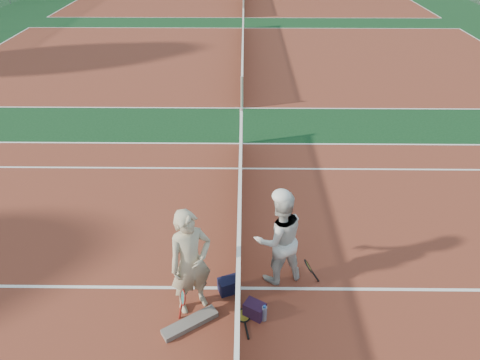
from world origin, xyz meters
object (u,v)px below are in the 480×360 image
Objects in this scene: sports_bag_purple at (255,310)px; racket_spare at (243,316)px; player_b at (279,238)px; water_bottle at (264,314)px; sports_bag_navy at (229,285)px; racket_black_held at (308,272)px; net_main at (239,268)px; player_a at (191,263)px; racket_red at (184,305)px.

racket_spare is at bearing -172.76° from sports_bag_purple.
water_bottle is (-0.27, -0.98, -0.78)m from player_b.
sports_bag_navy is 1.06× the size of sports_bag_purple.
player_b is 0.86m from racket_black_held.
racket_black_held is at bearing 6.88° from net_main.
player_b is 3.09× the size of racket_spare.
water_bottle is (1.19, -0.30, -0.84)m from player_a.
racket_red is 1.18m from sports_bag_purple.
water_bottle is at bearing -45.86° from sports_bag_navy.
player_a reaches higher than racket_black_held.
racket_spare is 2.00× the size of water_bottle.
racket_red is at bearing 11.49° from player_b.
sports_bag_purple is at bearing -18.80° from racket_red.
player_b is 3.13× the size of racket_red.
net_main is 30.92× the size of sports_bag_navy.
player_a is (-0.76, -0.38, 0.48)m from net_main.
player_b is at bearing -44.22° from racket_spare.
racket_spare is at bearing -64.97° from sports_bag_navy.
racket_black_held is at bearing -16.36° from player_a.
racket_black_held is 1.16m from water_bottle.
player_b is 1.43m from racket_spare.
net_main reaches higher than racket_spare.
racket_red reaches higher than sports_bag_navy.
water_bottle is (0.60, -0.62, 0.01)m from sports_bag_navy.
player_a is at bearing 63.94° from racket_spare.
racket_black_held is 1.51× the size of sports_bag_navy.
sports_bag_navy is at bearing -160.75° from net_main.
racket_spare is (0.85, -0.24, -0.97)m from player_a.
player_b is 6.19× the size of water_bottle.
net_main is 18.30× the size of racket_spare.
player_a is 3.29× the size of racket_spare.
net_main is 0.79m from racket_spare.
net_main is 0.88m from water_bottle.
sports_bag_purple is at bearing -42.71° from player_a.
racket_red is 0.93m from sports_bag_navy.
player_a is at bearing -153.72° from net_main.
sports_bag_navy is (0.72, 0.57, -0.16)m from racket_red.
racket_black_held is 1.60× the size of sports_bag_purple.
racket_black_held reaches higher than sports_bag_purple.
sports_bag_purple is (1.16, 0.04, -0.16)m from racket_red.
player_b is 3.46× the size of racket_black_held.
sports_bag_navy is (0.59, 0.32, -0.85)m from player_a.
sports_bag_navy is at bearing -0.77° from racket_black_held.
net_main is at bearing 122.03° from water_bottle.
net_main is 20.46× the size of racket_black_held.
net_main is at bearing 14.30° from racket_red.
net_main reaches higher than racket_black_held.
player_a reaches higher than player_b.
player_b is 1.28m from water_bottle.
racket_red is at bearing -144.72° from net_main.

